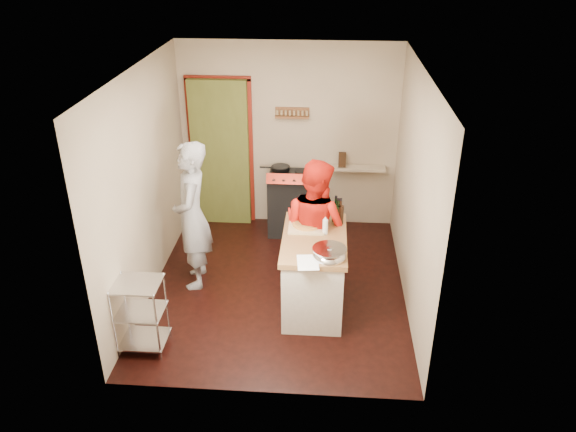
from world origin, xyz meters
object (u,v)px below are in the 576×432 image
object	(u,v)px
stove	(290,202)
person_red	(315,227)
island	(314,270)
wire_shelving	(140,312)
person_stripe	(192,216)

from	to	relation	value
stove	person_red	bearing A→B (deg)	-74.99
stove	island	distance (m)	1.80
stove	island	xyz separation A→B (m)	(0.39, -1.76, 0.02)
person_red	wire_shelving	bearing A→B (deg)	71.24
island	person_red	world-z (taller)	person_red
stove	island	size ratio (longest dim) A/B	0.79
person_stripe	person_red	xyz separation A→B (m)	(1.42, -0.01, -0.08)
wire_shelving	person_red	bearing A→B (deg)	35.89
island	person_stripe	size ratio (longest dim) A/B	0.71
stove	person_stripe	distance (m)	1.79
stove	wire_shelving	world-z (taller)	stove
wire_shelving	person_stripe	distance (m)	1.36
stove	island	bearing A→B (deg)	-77.61
wire_shelving	person_red	distance (m)	2.13
stove	island	world-z (taller)	island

